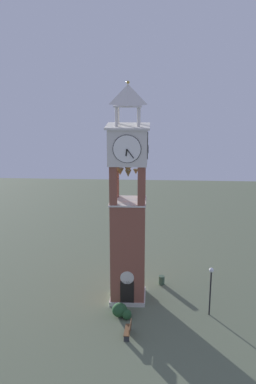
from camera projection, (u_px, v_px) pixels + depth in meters
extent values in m
plane|color=#5B664C|center=(128.00, 298.00, 38.72)|extent=(80.00, 80.00, 0.00)
cube|color=brown|center=(128.00, 252.00, 37.56)|extent=(2.70, 2.70, 8.43)
cube|color=beige|center=(128.00, 296.00, 38.67)|extent=(2.90, 2.90, 0.35)
cube|color=black|center=(127.00, 294.00, 37.09)|extent=(1.10, 0.04, 2.20)
cylinder|color=beige|center=(127.00, 278.00, 36.71)|extent=(1.10, 0.04, 1.10)
cube|color=brown|center=(113.00, 186.00, 35.01)|extent=(0.56, 0.56, 3.13)
cube|color=brown|center=(141.00, 187.00, 34.90)|extent=(0.56, 0.56, 3.13)
cube|color=brown|center=(115.00, 179.00, 37.07)|extent=(0.56, 0.56, 3.13)
cube|color=brown|center=(142.00, 180.00, 36.96)|extent=(0.56, 0.56, 3.13)
cube|color=beige|center=(128.00, 201.00, 36.40)|extent=(2.86, 2.86, 0.12)
cone|color=brown|center=(136.00, 172.00, 35.70)|extent=(0.43, 0.43, 0.39)
cone|color=brown|center=(128.00, 170.00, 36.32)|extent=(0.58, 0.58, 0.54)
cone|color=brown|center=(120.00, 172.00, 35.71)|extent=(0.59, 0.59, 0.54)
cone|color=brown|center=(128.00, 173.00, 35.15)|extent=(0.50, 0.50, 0.55)
cube|color=beige|center=(128.00, 145.00, 35.18)|extent=(2.94, 2.94, 2.76)
cylinder|color=white|center=(127.00, 149.00, 33.75)|extent=(2.10, 0.05, 2.10)
torus|color=black|center=(127.00, 149.00, 33.75)|extent=(2.11, 0.06, 2.11)
cube|color=black|center=(126.00, 153.00, 33.76)|extent=(0.16, 0.03, 0.53)
cube|color=black|center=(130.00, 154.00, 33.77)|extent=(0.55, 0.03, 0.71)
cylinder|color=white|center=(129.00, 142.00, 36.61)|extent=(2.10, 0.05, 2.10)
torus|color=black|center=(129.00, 142.00, 36.61)|extent=(2.11, 0.06, 2.11)
cube|color=black|center=(129.00, 145.00, 36.74)|extent=(0.16, 0.03, 0.53)
cube|color=black|center=(132.00, 146.00, 36.75)|extent=(0.55, 0.03, 0.71)
cylinder|color=white|center=(108.00, 145.00, 35.25)|extent=(0.05, 2.10, 2.10)
torus|color=black|center=(108.00, 145.00, 35.25)|extent=(0.06, 2.11, 2.11)
cube|color=black|center=(108.00, 149.00, 35.30)|extent=(0.03, 0.16, 0.53)
cube|color=black|center=(108.00, 149.00, 35.59)|extent=(0.03, 0.55, 0.71)
cylinder|color=white|center=(148.00, 146.00, 35.10)|extent=(0.05, 2.10, 2.10)
torus|color=black|center=(148.00, 146.00, 35.10)|extent=(0.06, 2.11, 2.11)
cube|color=black|center=(148.00, 149.00, 35.14)|extent=(0.03, 0.16, 0.53)
cube|color=black|center=(148.00, 149.00, 35.43)|extent=(0.03, 0.55, 0.71)
cube|color=beige|center=(128.00, 126.00, 34.78)|extent=(3.30, 3.30, 0.16)
cylinder|color=beige|center=(116.00, 117.00, 33.83)|extent=(0.22, 0.22, 1.41)
cylinder|color=beige|center=(138.00, 117.00, 33.75)|extent=(0.22, 0.22, 1.41)
cylinder|color=beige|center=(118.00, 114.00, 35.38)|extent=(0.22, 0.22, 1.41)
cylinder|color=beige|center=(139.00, 115.00, 35.30)|extent=(0.22, 0.22, 1.41)
cube|color=beige|center=(128.00, 105.00, 34.36)|extent=(2.06, 2.06, 0.12)
pyramid|color=beige|center=(128.00, 94.00, 34.14)|extent=(2.06, 2.06, 1.50)
sphere|color=#B79338|center=(128.00, 82.00, 33.90)|extent=(0.24, 0.24, 0.24)
cube|color=brown|center=(128.00, 330.00, 33.33)|extent=(0.52, 1.62, 0.06)
cube|color=brown|center=(130.00, 327.00, 33.23)|extent=(0.13, 1.60, 0.44)
cube|color=#2D2D33|center=(126.00, 339.00, 32.70)|extent=(0.40, 0.10, 0.42)
cube|color=#2D2D33|center=(129.00, 327.00, 34.08)|extent=(0.40, 0.10, 0.42)
cylinder|color=black|center=(210.00, 294.00, 35.72)|extent=(0.12, 0.12, 3.62)
sphere|color=silver|center=(211.00, 270.00, 35.18)|extent=(0.36, 0.36, 0.36)
cylinder|color=#38513D|center=(162.00, 280.00, 41.01)|extent=(0.52, 0.52, 0.80)
ellipsoid|color=#234C28|center=(127.00, 314.00, 35.46)|extent=(0.74, 0.74, 0.82)
ellipsoid|color=#234C28|center=(120.00, 310.00, 35.85)|extent=(1.19, 1.19, 1.09)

